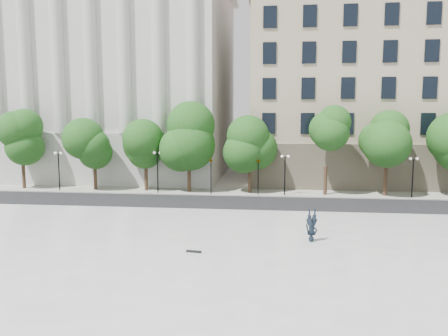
% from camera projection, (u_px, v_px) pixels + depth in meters
% --- Properties ---
extents(ground, '(160.00, 160.00, 0.00)m').
position_uv_depth(ground, '(181.00, 280.00, 21.49)').
color(ground, beige).
rests_on(ground, ground).
extents(plaza, '(44.00, 22.00, 0.45)m').
position_uv_depth(plaza, '(192.00, 256.00, 24.42)').
color(plaza, silver).
rests_on(plaza, ground).
extents(street, '(60.00, 8.00, 0.02)m').
position_uv_depth(street, '(222.00, 204.00, 39.25)').
color(street, black).
rests_on(street, ground).
extents(far_sidewalk, '(60.00, 4.00, 0.12)m').
position_uv_depth(far_sidewalk, '(229.00, 192.00, 45.16)').
color(far_sidewalk, '#B1AEA3').
rests_on(far_sidewalk, ground).
extents(building_west, '(31.50, 27.65, 25.60)m').
position_uv_depth(building_west, '(116.00, 79.00, 59.78)').
color(building_west, '#B3B3AF').
rests_on(building_west, ground).
extents(building_east, '(36.00, 26.15, 23.00)m').
position_uv_depth(building_east, '(394.00, 90.00, 56.33)').
color(building_east, tan).
rests_on(building_east, ground).
extents(traffic_light_west, '(0.85, 1.55, 4.12)m').
position_uv_depth(traffic_light_west, '(211.00, 160.00, 43.22)').
color(traffic_light_west, black).
rests_on(traffic_light_west, ground).
extents(traffic_light_east, '(0.46, 1.87, 4.25)m').
position_uv_depth(traffic_light_east, '(258.00, 159.00, 42.69)').
color(traffic_light_east, black).
rests_on(traffic_light_east, ground).
extents(person_lying, '(1.08, 2.10, 0.55)m').
position_uv_depth(person_lying, '(311.00, 237.00, 26.32)').
color(person_lying, black).
rests_on(person_lying, plaza).
extents(skateboard, '(0.87, 0.35, 0.09)m').
position_uv_depth(skateboard, '(194.00, 251.00, 24.30)').
color(skateboard, black).
rests_on(skateboard, plaza).
extents(street_trees, '(48.90, 5.07, 7.97)m').
position_uv_depth(street_trees, '(223.00, 141.00, 44.15)').
color(street_trees, '#382619').
rests_on(street_trees, ground).
extents(lamp_posts, '(36.33, 0.28, 4.34)m').
position_uv_depth(lamp_posts, '(223.00, 166.00, 43.48)').
color(lamp_posts, black).
rests_on(lamp_posts, ground).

